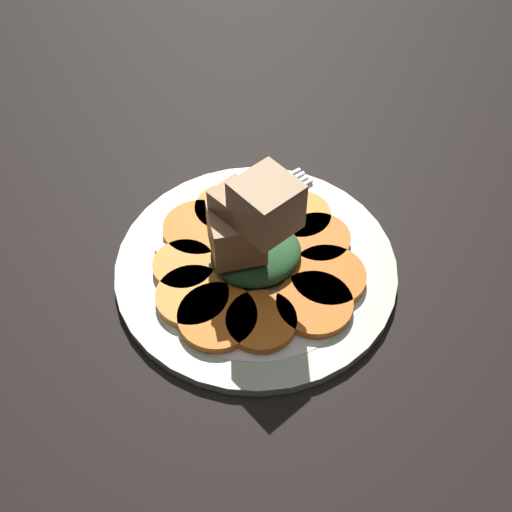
# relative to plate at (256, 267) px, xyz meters

# --- Properties ---
(table_slab) EXTENTS (1.20, 1.20, 0.02)m
(table_slab) POSITION_rel_plate_xyz_m (0.00, 0.00, -0.02)
(table_slab) COLOR black
(table_slab) RESTS_ON ground
(plate) EXTENTS (0.26, 0.26, 0.01)m
(plate) POSITION_rel_plate_xyz_m (0.00, 0.00, 0.00)
(plate) COLOR beige
(plate) RESTS_ON table_slab
(carrot_slice_0) EXTENTS (0.06, 0.06, 0.01)m
(carrot_slice_0) POSITION_rel_plate_xyz_m (-0.03, -0.06, 0.01)
(carrot_slice_0) COLOR orange
(carrot_slice_0) RESTS_ON plate
(carrot_slice_1) EXTENTS (0.06, 0.06, 0.01)m
(carrot_slice_1) POSITION_rel_plate_xyz_m (0.00, -0.07, 0.01)
(carrot_slice_1) COLOR orange
(carrot_slice_1) RESTS_ON plate
(carrot_slice_2) EXTENTS (0.07, 0.07, 0.01)m
(carrot_slice_2) POSITION_rel_plate_xyz_m (0.03, -0.06, 0.01)
(carrot_slice_2) COLOR orange
(carrot_slice_2) RESTS_ON plate
(carrot_slice_3) EXTENTS (0.06, 0.06, 0.01)m
(carrot_slice_3) POSITION_rel_plate_xyz_m (0.06, -0.02, 0.01)
(carrot_slice_3) COLOR orange
(carrot_slice_3) RESTS_ON plate
(carrot_slice_4) EXTENTS (0.07, 0.07, 0.01)m
(carrot_slice_4) POSITION_rel_plate_xyz_m (0.07, 0.02, 0.01)
(carrot_slice_4) COLOR orange
(carrot_slice_4) RESTS_ON plate
(carrot_slice_5) EXTENTS (0.07, 0.07, 0.01)m
(carrot_slice_5) POSITION_rel_plate_xyz_m (0.06, 0.04, 0.01)
(carrot_slice_5) COLOR orange
(carrot_slice_5) RESTS_ON plate
(carrot_slice_6) EXTENTS (0.06, 0.06, 0.01)m
(carrot_slice_6) POSITION_rel_plate_xyz_m (0.02, 0.06, 0.01)
(carrot_slice_6) COLOR orange
(carrot_slice_6) RESTS_ON plate
(carrot_slice_7) EXTENTS (0.07, 0.07, 0.01)m
(carrot_slice_7) POSITION_rel_plate_xyz_m (-0.03, 0.07, 0.01)
(carrot_slice_7) COLOR orange
(carrot_slice_7) RESTS_ON plate
(carrot_slice_8) EXTENTS (0.07, 0.07, 0.01)m
(carrot_slice_8) POSITION_rel_plate_xyz_m (-0.05, 0.04, 0.01)
(carrot_slice_8) COLOR orange
(carrot_slice_8) RESTS_ON plate
(carrot_slice_9) EXTENTS (0.06, 0.06, 0.01)m
(carrot_slice_9) POSITION_rel_plate_xyz_m (-0.06, 0.00, 0.01)
(carrot_slice_9) COLOR orange
(carrot_slice_9) RESTS_ON plate
(carrot_slice_10) EXTENTS (0.06, 0.06, 0.01)m
(carrot_slice_10) POSITION_rel_plate_xyz_m (-0.06, -0.03, 0.01)
(carrot_slice_10) COLOR orange
(carrot_slice_10) RESTS_ON plate
(center_pile) EXTENTS (0.09, 0.09, 0.12)m
(center_pile) POSITION_rel_plate_xyz_m (0.01, 0.00, 0.05)
(center_pile) COLOR #2D6033
(center_pile) RESTS_ON plate
(fork) EXTENTS (0.18, 0.05, 0.00)m
(fork) POSITION_rel_plate_xyz_m (-0.01, -0.07, 0.01)
(fork) COLOR silver
(fork) RESTS_ON plate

